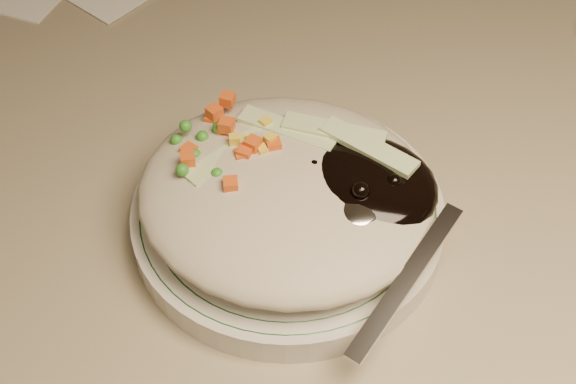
# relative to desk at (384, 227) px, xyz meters

# --- Properties ---
(desk) EXTENTS (1.40, 0.70, 0.74)m
(desk) POSITION_rel_desk_xyz_m (0.00, 0.00, 0.00)
(desk) COLOR gray
(desk) RESTS_ON ground
(plate) EXTENTS (0.21, 0.21, 0.02)m
(plate) POSITION_rel_desk_xyz_m (-0.05, -0.18, 0.21)
(plate) COLOR silver
(plate) RESTS_ON desk
(plate_rim) EXTENTS (0.20, 0.20, 0.00)m
(plate_rim) POSITION_rel_desk_xyz_m (-0.05, -0.18, 0.22)
(plate_rim) COLOR #144723
(plate_rim) RESTS_ON plate
(meal) EXTENTS (0.21, 0.19, 0.05)m
(meal) POSITION_rel_desk_xyz_m (-0.04, -0.18, 0.24)
(meal) COLOR #B0A88E
(meal) RESTS_ON plate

